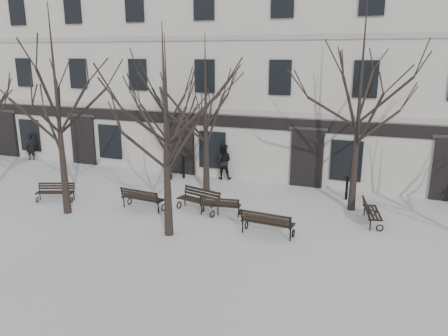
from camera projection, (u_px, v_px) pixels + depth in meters
The scene contains 17 objects.
ground at pixel (173, 236), 16.17m from camera, with size 100.00×100.00×0.00m, color white.
building at pixel (267, 71), 26.51m from camera, with size 40.40×10.20×11.40m.
tree_1 at pixel (56, 87), 17.16m from camera, with size 5.92×5.92×8.45m.
tree_2 at pixel (165, 107), 15.08m from camera, with size 5.31×5.31×7.58m.
tree_4 at pixel (166, 91), 22.21m from camera, with size 5.26×5.26×7.52m.
tree_5 at pixel (206, 95), 20.26m from camera, with size 5.21×5.21×7.45m.
tree_6 at pixel (361, 80), 17.48m from camera, with size 6.16×6.16×8.80m.
bench_0 at pixel (56, 191), 19.89m from camera, with size 1.73×1.13×0.83m.
bench_1 at pixel (142, 198), 18.76m from camera, with size 1.98×0.90×0.97m.
bench_2 at pixel (267, 222), 16.07m from camera, with size 2.01×0.86×0.99m.
bench_3 at pixel (199, 199), 18.56m from camera, with size 2.02×1.18×0.97m.
bench_4 at pixel (220, 205), 18.11m from camera, with size 1.73×0.84×0.84m.
bench_5 at pixel (371, 211), 17.29m from camera, with size 0.94×1.84×0.89m.
bollard_a at pixel (183, 167), 23.46m from camera, with size 0.15×0.15×1.20m.
bollard_b at pixel (347, 187), 20.03m from camera, with size 0.15×0.15×1.14m.
pedestrian_a at pixel (32, 160), 27.68m from camera, with size 0.61×0.40×1.66m, color black.
pedestrian_b at pixel (223, 179), 23.51m from camera, with size 0.92×0.72×1.89m, color black.
Camera 1 is at (6.98, -13.40, 6.57)m, focal length 35.00 mm.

